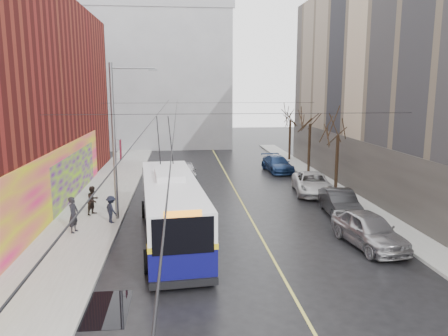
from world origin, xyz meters
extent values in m
plane|color=black|center=(0.00, 0.00, 0.00)|extent=(140.00, 140.00, 0.00)
cube|color=gray|center=(-8.00, 12.00, 0.07)|extent=(4.00, 60.00, 0.15)
cube|color=gray|center=(9.00, 12.00, 0.07)|extent=(2.00, 60.00, 0.15)
cube|color=#BFB74C|center=(1.50, 14.00, 0.00)|extent=(0.12, 50.00, 0.01)
cube|color=#EF0576|center=(-9.96, 10.00, 2.00)|extent=(0.08, 28.00, 4.00)
cube|color=#55048B|center=(-9.92, 16.00, 1.60)|extent=(0.06, 12.00, 3.20)
cube|color=#4C4742|center=(9.97, 14.00, 2.00)|extent=(0.06, 36.00, 4.00)
cube|color=gray|center=(-6.00, 45.00, 9.00)|extent=(20.00, 12.00, 18.00)
cube|color=gray|center=(-6.00, 39.10, 17.50)|extent=(20.50, 0.40, 1.00)
cylinder|color=slate|center=(-6.30, 10.00, 4.50)|extent=(0.20, 0.20, 9.00)
cube|color=#5B0D1C|center=(-5.95, 10.00, 4.20)|extent=(0.04, 0.60, 1.10)
cylinder|color=slate|center=(-5.10, 10.00, 8.70)|extent=(2.40, 0.10, 0.10)
cube|color=slate|center=(-4.00, 10.00, 8.60)|extent=(0.50, 0.22, 0.12)
cylinder|color=black|center=(-3.80, 15.00, 6.20)|extent=(0.02, 60.00, 0.02)
cylinder|color=black|center=(-2.80, 15.00, 6.20)|extent=(0.02, 60.00, 0.02)
cylinder|color=black|center=(0.00, 6.00, 6.40)|extent=(18.00, 0.02, 0.02)
cylinder|color=black|center=(0.00, 22.00, 6.40)|extent=(18.00, 0.02, 0.02)
cylinder|color=black|center=(9.00, 16.00, 2.10)|extent=(0.24, 0.24, 4.20)
cylinder|color=black|center=(9.00, 23.00, 2.24)|extent=(0.24, 0.24, 4.48)
cylinder|color=black|center=(9.00, 30.00, 2.18)|extent=(0.24, 0.24, 4.37)
cube|color=black|center=(-5.71, -0.49, 0.00)|extent=(2.43, 2.78, 0.01)
ellipsoid|color=slate|center=(-2.44, 8.87, 7.20)|extent=(0.44, 0.20, 0.12)
ellipsoid|color=slate|center=(-0.39, 9.86, 7.89)|extent=(0.44, 0.20, 0.12)
ellipsoid|color=slate|center=(-4.54, 11.90, 7.32)|extent=(0.44, 0.20, 0.12)
cube|color=#0A0948|center=(-3.10, 6.59, 0.96)|extent=(3.71, 12.31, 1.52)
cube|color=silver|center=(-3.10, 6.59, 2.37)|extent=(3.71, 12.31, 1.31)
cube|color=gold|center=(-3.10, 6.59, 1.72)|extent=(3.75, 12.36, 0.22)
cube|color=black|center=(-2.55, 0.54, 2.22)|extent=(2.32, 0.25, 1.41)
cube|color=black|center=(-3.65, 12.64, 2.22)|extent=(2.32, 0.25, 1.21)
cube|color=black|center=(-4.43, 6.47, 2.27)|extent=(1.04, 11.07, 1.01)
cube|color=black|center=(-1.77, 6.71, 2.27)|extent=(1.04, 11.07, 1.01)
cube|color=silver|center=(-3.19, 7.60, 3.18)|extent=(1.68, 3.15, 0.30)
cube|color=black|center=(-2.55, 0.50, 0.35)|extent=(2.63, 0.36, 0.30)
cylinder|color=black|center=(-4.04, 2.45, 0.51)|extent=(0.39, 1.03, 1.01)
cylinder|color=black|center=(-1.43, 2.69, 0.51)|extent=(0.39, 1.03, 1.01)
cylinder|color=black|center=(-4.77, 10.50, 0.51)|extent=(0.39, 1.03, 1.01)
cylinder|color=black|center=(-2.15, 10.74, 0.51)|extent=(0.39, 1.03, 1.01)
cylinder|color=black|center=(-3.86, 11.09, 4.65)|extent=(0.38, 3.50, 2.48)
cylinder|color=black|center=(-3.16, 11.15, 4.65)|extent=(0.38, 3.50, 2.48)
imported|color=#9B9A9F|center=(6.47, 4.54, 0.84)|extent=(2.58, 5.13, 1.68)
imported|color=black|center=(7.00, 9.83, 0.77)|extent=(1.98, 4.76, 1.53)
imported|color=silver|center=(6.98, 15.38, 0.76)|extent=(3.29, 5.77, 1.52)
imported|color=navy|center=(6.33, 23.96, 0.72)|extent=(2.46, 5.15, 1.45)
imported|color=#ADACB1|center=(-2.11, 21.52, 0.72)|extent=(1.71, 4.23, 1.44)
imported|color=black|center=(-8.21, 7.73, 1.10)|extent=(0.61, 0.78, 1.91)
imported|color=black|center=(-7.82, 11.00, 1.02)|extent=(0.98, 1.05, 1.73)
imported|color=black|center=(-6.50, 9.21, 0.92)|extent=(1.05, 1.15, 1.55)
camera|label=1|loc=(-2.63, -14.94, 7.61)|focal=35.00mm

